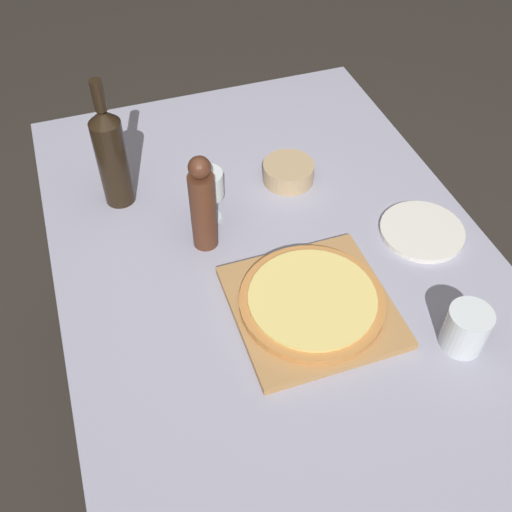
{
  "coord_description": "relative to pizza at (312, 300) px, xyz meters",
  "views": [
    {
      "loc": [
        -0.35,
        -0.85,
        1.78
      ],
      "look_at": [
        -0.06,
        -0.02,
        0.83
      ],
      "focal_mm": 42.0,
      "sensor_mm": 36.0,
      "label": 1
    }
  ],
  "objects": [
    {
      "name": "pizza",
      "position": [
        0.0,
        0.0,
        0.0
      ],
      "size": [
        0.31,
        0.31,
        0.02
      ],
      "color": "#BC7A3D",
      "rests_on": "cutting_board"
    },
    {
      "name": "wine_bottle",
      "position": [
        -0.32,
        0.48,
        0.11
      ],
      "size": [
        0.07,
        0.07,
        0.34
      ],
      "color": "black",
      "rests_on": "dining_table"
    },
    {
      "name": "dining_table",
      "position": [
        -0.02,
        0.15,
        -0.12
      ],
      "size": [
        0.99,
        1.48,
        0.77
      ],
      "color": "#9393A8",
      "rests_on": "ground_plane"
    },
    {
      "name": "dinner_plate",
      "position": [
        0.34,
        0.13,
        -0.02
      ],
      "size": [
        0.2,
        0.2,
        0.01
      ],
      "color": "silver",
      "rests_on": "dining_table"
    },
    {
      "name": "cutting_board",
      "position": [
        0.0,
        0.0,
        -0.02
      ],
      "size": [
        0.33,
        0.33,
        0.02
      ],
      "color": "#A87A47",
      "rests_on": "dining_table"
    },
    {
      "name": "wine_glass",
      "position": [
        -0.13,
        0.34,
        0.07
      ],
      "size": [
        0.08,
        0.08,
        0.14
      ],
      "color": "silver",
      "rests_on": "dining_table"
    },
    {
      "name": "drinking_tumbler",
      "position": [
        0.25,
        -0.18,
        0.02
      ],
      "size": [
        0.09,
        0.09,
        0.1
      ],
      "color": "silver",
      "rests_on": "dining_table"
    },
    {
      "name": "ground_plane",
      "position": [
        -0.02,
        0.15,
        -0.8
      ],
      "size": [
        12.0,
        12.0,
        0.0
      ],
      "primitive_type": "plane",
      "color": "#2D2823"
    },
    {
      "name": "small_bowl",
      "position": [
        0.1,
        0.41,
        -0.0
      ],
      "size": [
        0.13,
        0.13,
        0.05
      ],
      "color": "tan",
      "rests_on": "dining_table"
    },
    {
      "name": "pepper_mill",
      "position": [
        -0.16,
        0.26,
        0.09
      ],
      "size": [
        0.06,
        0.06,
        0.25
      ],
      "color": "#4C2819",
      "rests_on": "dining_table"
    }
  ]
}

